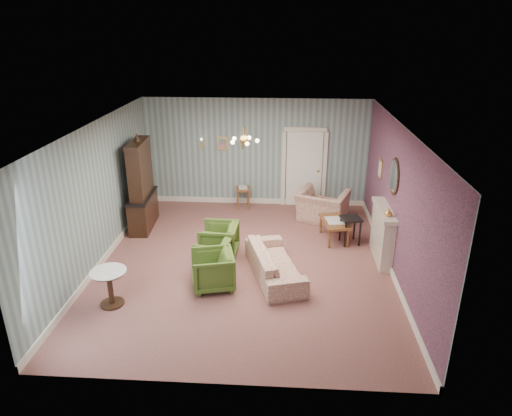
# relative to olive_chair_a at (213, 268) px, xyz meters

# --- Properties ---
(floor) EXTENTS (7.00, 7.00, 0.00)m
(floor) POSITION_rel_olive_chair_a_xyz_m (0.54, 0.95, -0.40)
(floor) COLOR #84554D
(floor) RESTS_ON ground
(ceiling) EXTENTS (7.00, 7.00, 0.00)m
(ceiling) POSITION_rel_olive_chair_a_xyz_m (0.54, 0.95, 2.50)
(ceiling) COLOR white
(ceiling) RESTS_ON ground
(wall_back) EXTENTS (6.00, 0.00, 6.00)m
(wall_back) POSITION_rel_olive_chair_a_xyz_m (0.54, 4.45, 1.05)
(wall_back) COLOR slate
(wall_back) RESTS_ON ground
(wall_front) EXTENTS (6.00, 0.00, 6.00)m
(wall_front) POSITION_rel_olive_chair_a_xyz_m (0.54, -2.55, 1.05)
(wall_front) COLOR slate
(wall_front) RESTS_ON ground
(wall_left) EXTENTS (0.00, 7.00, 7.00)m
(wall_left) POSITION_rel_olive_chair_a_xyz_m (-2.46, 0.95, 1.05)
(wall_left) COLOR slate
(wall_left) RESTS_ON ground
(wall_right) EXTENTS (0.00, 7.00, 7.00)m
(wall_right) POSITION_rel_olive_chair_a_xyz_m (3.54, 0.95, 1.05)
(wall_right) COLOR slate
(wall_right) RESTS_ON ground
(wall_right_floral) EXTENTS (0.00, 7.00, 7.00)m
(wall_right_floral) POSITION_rel_olive_chair_a_xyz_m (3.52, 0.95, 1.05)
(wall_right_floral) COLOR #A85460
(wall_right_floral) RESTS_ON ground
(door) EXTENTS (1.12, 0.12, 2.16)m
(door) POSITION_rel_olive_chair_a_xyz_m (1.84, 4.41, 0.68)
(door) COLOR white
(door) RESTS_ON floor
(olive_chair_a) EXTENTS (0.88, 0.92, 0.79)m
(olive_chair_a) POSITION_rel_olive_chair_a_xyz_m (0.00, 0.00, 0.00)
(olive_chair_a) COLOR #436021
(olive_chair_a) RESTS_ON floor
(olive_chair_b) EXTENTS (0.74, 0.78, 0.70)m
(olive_chair_b) POSITION_rel_olive_chair_a_xyz_m (-0.10, 0.80, -0.04)
(olive_chair_b) COLOR #436021
(olive_chair_b) RESTS_ON floor
(olive_chair_c) EXTENTS (0.76, 0.80, 0.79)m
(olive_chair_c) POSITION_rel_olive_chair_a_xyz_m (-0.06, 1.29, 0.00)
(olive_chair_c) COLOR #436021
(olive_chair_c) RESTS_ON floor
(sofa_chintz) EXTENTS (1.13, 2.09, 0.79)m
(sofa_chintz) POSITION_rel_olive_chair_a_xyz_m (1.16, 0.49, -0.00)
(sofa_chintz) COLOR #95443C
(sofa_chintz) RESTS_ON floor
(wingback_chair) EXTENTS (1.39, 1.16, 1.04)m
(wingback_chair) POSITION_rel_olive_chair_a_xyz_m (2.29, 3.36, 0.13)
(wingback_chair) COLOR #95443C
(wingback_chair) RESTS_ON floor
(dresser) EXTENTS (0.55, 1.40, 2.29)m
(dresser) POSITION_rel_olive_chair_a_xyz_m (-2.11, 2.67, 0.75)
(dresser) COLOR black
(dresser) RESTS_ON floor
(fireplace) EXTENTS (0.30, 1.40, 1.16)m
(fireplace) POSITION_rel_olive_chair_a_xyz_m (3.40, 1.35, 0.18)
(fireplace) COLOR beige
(fireplace) RESTS_ON floor
(mantel_vase) EXTENTS (0.15, 0.15, 0.15)m
(mantel_vase) POSITION_rel_olive_chair_a_xyz_m (3.38, 0.95, 0.84)
(mantel_vase) COLOR gold
(mantel_vase) RESTS_ON fireplace
(oval_mirror) EXTENTS (0.04, 0.76, 0.84)m
(oval_mirror) POSITION_rel_olive_chair_a_xyz_m (3.50, 1.35, 1.45)
(oval_mirror) COLOR white
(oval_mirror) RESTS_ON wall_right
(framed_print) EXTENTS (0.04, 0.34, 0.42)m
(framed_print) POSITION_rel_olive_chair_a_xyz_m (3.51, 2.70, 1.20)
(framed_print) COLOR gold
(framed_print) RESTS_ON wall_right
(coffee_table) EXTENTS (0.69, 1.04, 0.49)m
(coffee_table) POSITION_rel_olive_chair_a_xyz_m (2.49, 2.22, -0.15)
(coffee_table) COLOR brown
(coffee_table) RESTS_ON floor
(side_table_black) EXTENTS (0.51, 0.51, 0.64)m
(side_table_black) POSITION_rel_olive_chair_a_xyz_m (2.83, 2.05, -0.08)
(side_table_black) COLOR black
(side_table_black) RESTS_ON floor
(pedestal_table) EXTENTS (0.66, 0.66, 0.69)m
(pedestal_table) POSITION_rel_olive_chair_a_xyz_m (-1.72, -0.72, -0.05)
(pedestal_table) COLOR black
(pedestal_table) RESTS_ON floor
(nesting_table) EXTENTS (0.43, 0.52, 0.61)m
(nesting_table) POSITION_rel_olive_chair_a_xyz_m (0.20, 4.10, -0.09)
(nesting_table) COLOR brown
(nesting_table) RESTS_ON floor
(gilt_mirror_back) EXTENTS (0.28, 0.06, 0.36)m
(gilt_mirror_back) POSITION_rel_olive_chair_a_xyz_m (-0.36, 4.41, 1.30)
(gilt_mirror_back) COLOR gold
(gilt_mirror_back) RESTS_ON wall_back
(sconce_left) EXTENTS (0.16, 0.12, 0.30)m
(sconce_left) POSITION_rel_olive_chair_a_xyz_m (-0.91, 4.39, 1.30)
(sconce_left) COLOR gold
(sconce_left) RESTS_ON wall_back
(sconce_right) EXTENTS (0.16, 0.12, 0.30)m
(sconce_right) POSITION_rel_olive_chair_a_xyz_m (0.19, 4.39, 1.30)
(sconce_right) COLOR gold
(sconce_right) RESTS_ON wall_back
(chandelier) EXTENTS (0.56, 0.56, 0.36)m
(chandelier) POSITION_rel_olive_chair_a_xyz_m (0.54, 0.95, 2.23)
(chandelier) COLOR gold
(chandelier) RESTS_ON ceiling
(burgundy_cushion) EXTENTS (0.41, 0.28, 0.39)m
(burgundy_cushion) POSITION_rel_olive_chair_a_xyz_m (2.24, 3.21, 0.08)
(burgundy_cushion) COLOR maroon
(burgundy_cushion) RESTS_ON wingback_chair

